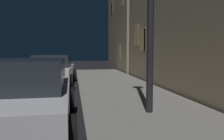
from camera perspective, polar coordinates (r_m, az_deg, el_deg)
car_silver at (r=4.69m, az=-21.41°, el=-6.17°), size 1.98×4.16×1.43m
car_white at (r=10.92m, az=-14.72°, el=0.00°), size 2.14×4.64×1.43m
building_far at (r=20.30m, az=12.90°, el=13.97°), size 8.31×7.88×9.82m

